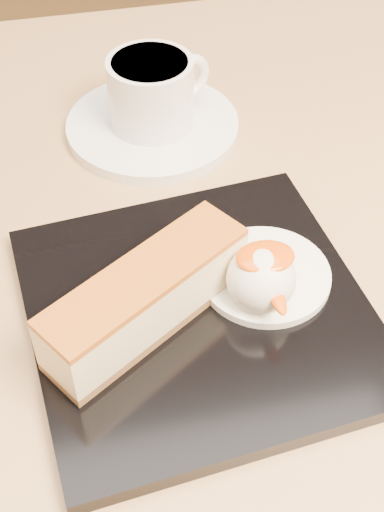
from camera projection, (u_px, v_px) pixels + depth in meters
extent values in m
cylinder|color=black|center=(145.00, 512.00, 0.77)|extent=(0.08, 0.08, 0.66)
cube|color=olive|center=(121.00, 304.00, 0.51)|extent=(0.80, 0.80, 0.04)
cube|color=black|center=(198.00, 312.00, 0.48)|extent=(0.24, 0.24, 0.01)
cube|color=brown|center=(148.00, 318.00, 0.46)|extent=(0.14, 0.11, 0.01)
cube|color=#FFE6A6|center=(146.00, 297.00, 0.45)|extent=(0.14, 0.11, 0.04)
cube|color=#8D4D0F|center=(144.00, 275.00, 0.43)|extent=(0.14, 0.11, 0.00)
cylinder|color=white|center=(265.00, 275.00, 0.49)|extent=(0.09, 0.09, 0.01)
sphere|color=white|center=(261.00, 279.00, 0.46)|extent=(0.05, 0.05, 0.05)
ellipsoid|color=#E75007|center=(265.00, 257.00, 0.45)|extent=(0.04, 0.03, 0.01)
ellipsoid|color=green|center=(215.00, 257.00, 0.49)|extent=(0.02, 0.01, 0.00)
ellipsoid|color=green|center=(228.00, 249.00, 0.50)|extent=(0.02, 0.02, 0.00)
ellipsoid|color=green|center=(201.00, 251.00, 0.50)|extent=(0.01, 0.02, 0.00)
cylinder|color=white|center=(153.00, 126.00, 0.62)|extent=(0.15, 0.15, 0.01)
cylinder|color=white|center=(151.00, 93.00, 0.60)|extent=(0.07, 0.07, 0.06)
cylinder|color=black|center=(150.00, 63.00, 0.58)|extent=(0.06, 0.06, 0.00)
torus|color=white|center=(189.00, 77.00, 0.61)|extent=(0.04, 0.03, 0.04)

